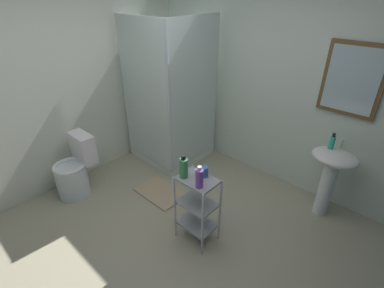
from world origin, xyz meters
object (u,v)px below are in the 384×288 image
(rinse_cup, at_px, (204,172))
(toilet, at_px, (75,171))
(pedestal_sink, at_px, (331,171))
(hand_soap_bottle, at_px, (332,142))
(bath_mat, at_px, (160,192))
(shower_stall, at_px, (172,131))
(storage_cart, at_px, (197,204))
(conditioner_bottle_purple, at_px, (199,178))
(body_wash_bottle_green, at_px, (184,167))

(rinse_cup, bearing_deg, toilet, -161.52)
(pedestal_sink, xyz_separation_m, hand_soap_bottle, (-0.07, 0.03, 0.30))
(bath_mat, bearing_deg, shower_stall, 125.26)
(rinse_cup, bearing_deg, hand_soap_bottle, 59.06)
(hand_soap_bottle, height_order, rinse_cup, hand_soap_bottle)
(pedestal_sink, bearing_deg, rinse_cup, -124.30)
(shower_stall, height_order, bath_mat, shower_stall)
(storage_cart, relative_size, conditioner_bottle_purple, 3.50)
(shower_stall, bearing_deg, toilet, -102.10)
(hand_soap_bottle, relative_size, rinse_cup, 1.72)
(storage_cart, height_order, hand_soap_bottle, hand_soap_bottle)
(conditioner_bottle_purple, relative_size, bath_mat, 0.35)
(shower_stall, height_order, conditioner_bottle_purple, shower_stall)
(hand_soap_bottle, xyz_separation_m, body_wash_bottle_green, (-0.84, -1.32, -0.04))
(body_wash_bottle_green, bearing_deg, shower_stall, 140.81)
(shower_stall, bearing_deg, pedestal_sink, 8.98)
(rinse_cup, bearing_deg, bath_mat, 170.13)
(body_wash_bottle_green, height_order, rinse_cup, body_wash_bottle_green)
(toilet, distance_m, storage_cart, 1.65)
(toilet, height_order, bath_mat, toilet)
(storage_cart, height_order, rinse_cup, rinse_cup)
(pedestal_sink, bearing_deg, bath_mat, -147.91)
(hand_soap_bottle, distance_m, rinse_cup, 1.39)
(storage_cart, relative_size, body_wash_bottle_green, 3.22)
(shower_stall, relative_size, pedestal_sink, 2.47)
(hand_soap_bottle, relative_size, bath_mat, 0.28)
(shower_stall, distance_m, bath_mat, 0.95)
(toilet, relative_size, hand_soap_bottle, 4.45)
(toilet, xyz_separation_m, conditioner_bottle_purple, (1.67, 0.39, 0.52))
(shower_stall, height_order, pedestal_sink, shower_stall)
(body_wash_bottle_green, xyz_separation_m, conditioner_bottle_purple, (0.20, -0.01, -0.01))
(rinse_cup, xyz_separation_m, bath_mat, (-0.82, 0.14, -0.78))
(hand_soap_bottle, bearing_deg, toilet, -143.27)
(shower_stall, relative_size, toilet, 2.63)
(toilet, relative_size, bath_mat, 1.27)
(storage_cart, xyz_separation_m, conditioner_bottle_purple, (0.08, -0.07, 0.40))
(rinse_cup, bearing_deg, body_wash_bottle_green, -134.64)
(pedestal_sink, relative_size, conditioner_bottle_purple, 3.83)
(storage_cart, height_order, bath_mat, storage_cart)
(conditioner_bottle_purple, xyz_separation_m, rinse_cup, (-0.07, 0.15, -0.04))
(pedestal_sink, relative_size, toilet, 1.07)
(shower_stall, xyz_separation_m, storage_cart, (1.29, -0.90, -0.03))
(conditioner_bottle_purple, height_order, bath_mat, conditioner_bottle_purple)
(toilet, relative_size, storage_cart, 1.03)
(toilet, height_order, hand_soap_bottle, hand_soap_bottle)
(shower_stall, distance_m, rinse_cup, 1.58)
(pedestal_sink, height_order, toilet, pedestal_sink)
(toilet, height_order, rinse_cup, rinse_cup)
(body_wash_bottle_green, bearing_deg, conditioner_bottle_purple, -4.04)
(hand_soap_bottle, distance_m, body_wash_bottle_green, 1.57)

